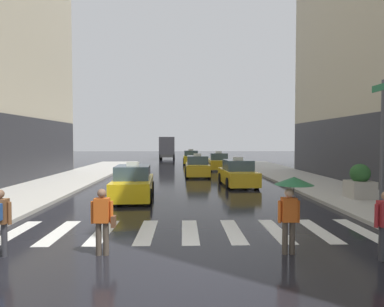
% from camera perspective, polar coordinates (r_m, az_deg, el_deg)
% --- Properties ---
extents(ground_plane, '(160.00, 160.00, 0.00)m').
position_cam_1_polar(ground_plane, '(7.65, 0.15, -19.48)').
color(ground_plane, black).
extents(crosswalk_markings, '(11.30, 2.80, 0.01)m').
position_cam_1_polar(crosswalk_markings, '(10.50, -0.36, -13.38)').
color(crosswalk_markings, silver).
rests_on(crosswalk_markings, ground).
extents(taxi_lead, '(2.13, 4.63, 1.80)m').
position_cam_1_polar(taxi_lead, '(16.32, -10.21, -5.20)').
color(taxi_lead, yellow).
rests_on(taxi_lead, ground).
extents(taxi_second, '(2.11, 4.62, 1.80)m').
position_cam_1_polar(taxi_second, '(20.88, 7.94, -3.56)').
color(taxi_second, gold).
rests_on(taxi_second, ground).
extents(taxi_third, '(1.94, 4.55, 1.80)m').
position_cam_1_polar(taxi_third, '(26.19, 0.93, -2.35)').
color(taxi_third, gold).
rests_on(taxi_third, ground).
extents(taxi_fourth, '(2.02, 4.58, 1.80)m').
position_cam_1_polar(taxi_fourth, '(32.06, 4.63, -1.51)').
color(taxi_fourth, gold).
rests_on(taxi_fourth, ground).
extents(taxi_fifth, '(1.93, 4.54, 1.80)m').
position_cam_1_polar(taxi_fifth, '(39.84, -0.19, -0.77)').
color(taxi_fifth, yellow).
rests_on(taxi_fifth, ground).
extents(box_truck, '(2.42, 7.59, 3.35)m').
position_cam_1_polar(box_truck, '(49.54, -4.33, 1.12)').
color(box_truck, '#2D2D2D').
rests_on(box_truck, ground).
extents(pedestrian_with_umbrella, '(0.96, 0.96, 1.94)m').
position_cam_1_polar(pedestrian_with_umbrella, '(8.55, 17.04, -6.72)').
color(pedestrian_with_umbrella, '#473D33').
rests_on(pedestrian_with_umbrella, ground).
extents(pedestrian_with_handbag, '(0.61, 0.24, 1.65)m').
position_cam_1_polar(pedestrian_with_handbag, '(8.51, -15.29, -10.73)').
color(pedestrian_with_handbag, '#473D33').
rests_on(pedestrian_with_handbag, ground).
extents(planter_near_corner, '(1.10, 1.10, 1.60)m').
position_cam_1_polar(planter_near_corner, '(17.24, 27.19, -4.52)').
color(planter_near_corner, '#A8A399').
rests_on(planter_near_corner, curb_right).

